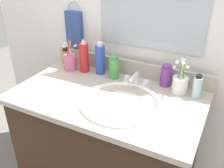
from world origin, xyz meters
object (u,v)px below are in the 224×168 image
object	(u,v)px
bottle_toner_green	(114,68)
cup_white_ceramic	(180,84)
bottle_oil_amber	(66,56)
bottle_spray_red	(84,57)
bottle_shampoo_blue	(100,59)
faucet	(136,82)
bottle_gel_clear	(197,87)
hand_towel	(74,29)
cup_pink	(70,62)
bottle_cream_purple	(166,76)

from	to	relation	value
bottle_toner_green	cup_white_ceramic	xyz separation A→B (m)	(0.38, 0.00, -0.01)
bottle_oil_amber	cup_white_ceramic	distance (m)	0.76
bottle_spray_red	bottle_toner_green	size ratio (longest dim) A/B	1.56
bottle_shampoo_blue	cup_white_ceramic	world-z (taller)	bottle_shampoo_blue
bottle_spray_red	bottle_toner_green	distance (m)	0.20
faucet	bottle_gel_clear	size ratio (longest dim) A/B	1.29
hand_towel	bottle_spray_red	bearing A→B (deg)	-38.82
cup_pink	cup_white_ceramic	bearing A→B (deg)	2.15
bottle_toner_green	cup_pink	bearing A→B (deg)	-175.35
bottle_toner_green	faucet	bearing A→B (deg)	-16.15
bottle_spray_red	bottle_cream_purple	bearing A→B (deg)	5.43
hand_towel	faucet	xyz separation A→B (m)	(0.49, -0.15, -0.19)
faucet	bottle_cream_purple	size ratio (longest dim) A/B	1.29
faucet	bottle_oil_amber	xyz separation A→B (m)	(-0.53, 0.09, 0.02)
faucet	bottle_toner_green	world-z (taller)	bottle_toner_green
faucet	bottle_shampoo_blue	xyz separation A→B (m)	(-0.25, 0.06, 0.06)
bottle_spray_red	bottle_gel_clear	size ratio (longest dim) A/B	1.67
hand_towel	bottle_shampoo_blue	world-z (taller)	hand_towel
bottle_toner_green	bottle_spray_red	bearing A→B (deg)	-179.00
bottle_gel_clear	bottle_spray_red	bearing A→B (deg)	179.60
bottle_gel_clear	cup_white_ceramic	world-z (taller)	cup_white_ceramic
bottle_shampoo_blue	bottle_oil_amber	bearing A→B (deg)	174.06
hand_towel	bottle_toner_green	xyz separation A→B (m)	(0.33, -0.10, -0.16)
bottle_oil_amber	bottle_shampoo_blue	distance (m)	0.28
bottle_shampoo_blue	cup_white_ceramic	xyz separation A→B (m)	(0.48, -0.01, -0.04)
bottle_spray_red	cup_white_ceramic	world-z (taller)	bottle_spray_red
hand_towel	bottle_toner_green	distance (m)	0.38
bottle_spray_red	bottle_shampoo_blue	size ratio (longest dim) A/B	1.06
bottle_oil_amber	bottle_shampoo_blue	xyz separation A→B (m)	(0.27, -0.03, 0.04)
bottle_oil_amber	bottle_gel_clear	distance (m)	0.84
bottle_oil_amber	bottle_toner_green	bearing A→B (deg)	-6.79
hand_towel	cup_white_ceramic	bearing A→B (deg)	-8.13
cup_pink	cup_white_ceramic	size ratio (longest dim) A/B	1.01
bottle_gel_clear	faucet	bearing A→B (deg)	-173.43
bottle_cream_purple	bottle_toner_green	xyz separation A→B (m)	(-0.29, -0.04, 0.01)
bottle_gel_clear	cup_white_ceramic	xyz separation A→B (m)	(-0.09, 0.01, -0.01)
cup_pink	cup_white_ceramic	world-z (taller)	cup_pink
bottle_toner_green	cup_white_ceramic	size ratio (longest dim) A/B	0.70
bottle_gel_clear	bottle_cream_purple	distance (m)	0.18
bottle_toner_green	bottle_oil_amber	bearing A→B (deg)	173.21
bottle_toner_green	cup_pink	distance (m)	0.29
bottle_shampoo_blue	cup_pink	world-z (taller)	bottle_shampoo_blue
bottle_oil_amber	cup_pink	xyz separation A→B (m)	(0.08, -0.07, 0.00)
bottle_shampoo_blue	hand_towel	bearing A→B (deg)	159.46
faucet	bottle_shampoo_blue	size ratio (longest dim) A/B	0.82
hand_towel	bottle_oil_amber	xyz separation A→B (m)	(-0.04, -0.06, -0.17)
cup_white_ceramic	bottle_shampoo_blue	bearing A→B (deg)	178.27
cup_pink	bottle_toner_green	bearing A→B (deg)	4.65
bottle_toner_green	cup_white_ceramic	bearing A→B (deg)	0.23
bottle_spray_red	bottle_gel_clear	world-z (taller)	bottle_spray_red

